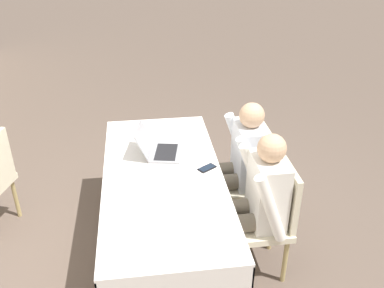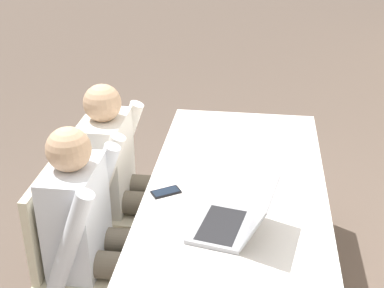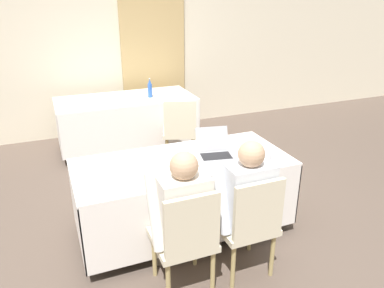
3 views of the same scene
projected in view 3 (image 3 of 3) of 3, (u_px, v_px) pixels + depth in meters
The scene contains 14 objects.
ground_plane at pixel (184, 230), 3.64m from camera, with size 24.00×24.00×0.00m, color brown.
wall_back at pixel (112, 47), 5.76m from camera, with size 12.00×0.06×2.70m.
curtain_panel at pixel (153, 47), 5.94m from camera, with size 1.04×0.04×2.65m.
conference_table_near at pixel (183, 178), 3.42m from camera, with size 1.94×0.88×0.74m.
conference_table_far at pixel (126, 109), 5.40m from camera, with size 1.94×0.88×0.74m.
laptop at pixel (215, 151), 3.45m from camera, with size 0.37×0.39×0.23m.
cell_phone at pixel (203, 176), 3.08m from camera, with size 0.13×0.15×0.01m.
paper_beside_laptop at pixel (174, 157), 3.45m from camera, with size 0.33×0.36×0.00m.
water_bottle at pixel (150, 89), 5.33m from camera, with size 0.06×0.06×0.28m.
chair_near_left at pixel (186, 237), 2.72m from camera, with size 0.44×0.44×0.90m.
chair_near_right at pixel (249, 222), 2.90m from camera, with size 0.44×0.44×0.90m.
chair_far_spare at pixel (180, 129), 4.86m from camera, with size 0.56×0.56×0.90m.
person_checkered_shirt at pixel (181, 211), 2.75m from camera, with size 0.50×0.52×1.16m.
person_white_shirt at pixel (243, 198), 2.93m from camera, with size 0.50×0.52×1.16m.
Camera 3 is at (-1.06, -2.86, 2.16)m, focal length 35.00 mm.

